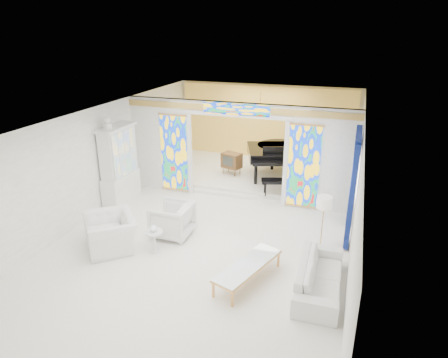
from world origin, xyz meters
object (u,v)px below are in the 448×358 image
(armchair_left, at_px, (111,232))
(grand_piano, at_px, (276,152))
(coffee_table, at_px, (248,266))
(tv_console, at_px, (232,161))
(china_cabinet, at_px, (119,166))
(armchair_right, at_px, (172,220))
(sofa, at_px, (319,276))

(armchair_left, bearing_deg, grand_piano, 112.27)
(armchair_left, xyz_separation_m, coffee_table, (3.50, -0.27, -0.03))
(coffee_table, bearing_deg, tv_console, 110.81)
(china_cabinet, xyz_separation_m, grand_piano, (4.03, 3.39, -0.16))
(armchair_right, bearing_deg, sofa, 73.66)
(tv_console, bearing_deg, coffee_table, -51.31)
(armchair_left, bearing_deg, tv_console, 124.19)
(armchair_right, distance_m, coffee_table, 2.70)
(armchair_left, height_order, tv_console, tv_console)
(china_cabinet, distance_m, armchair_left, 2.83)
(armchair_right, height_order, coffee_table, armchair_right)
(armchair_left, xyz_separation_m, sofa, (4.95, -0.09, -0.09))
(armchair_right, bearing_deg, coffee_table, 61.15)
(coffee_table, height_order, grand_piano, grand_piano)
(coffee_table, xyz_separation_m, tv_console, (-2.17, 5.70, 0.29))
(china_cabinet, distance_m, sofa, 6.72)
(grand_piano, height_order, tv_console, grand_piano)
(armchair_left, distance_m, armchair_right, 1.53)
(sofa, xyz_separation_m, tv_console, (-3.61, 5.51, 0.35))
(armchair_left, height_order, grand_piano, grand_piano)
(china_cabinet, distance_m, coffee_table, 5.49)
(armchair_left, xyz_separation_m, tv_console, (1.33, 5.43, 0.26))
(armchair_left, relative_size, grand_piano, 0.37)
(coffee_table, bearing_deg, armchair_right, 151.13)
(armchair_right, distance_m, tv_console, 4.40)
(grand_piano, bearing_deg, armchair_right, -128.26)
(china_cabinet, relative_size, sofa, 1.25)
(armchair_right, distance_m, sofa, 3.97)
(sofa, height_order, tv_console, tv_console)
(tv_console, bearing_deg, armchair_right, -74.66)
(sofa, xyz_separation_m, grand_piano, (-2.14, 5.91, 0.69))
(china_cabinet, bearing_deg, grand_piano, 40.12)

